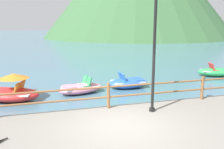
% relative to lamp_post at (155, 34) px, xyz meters
% --- Properties ---
extents(ground_plane, '(200.00, 200.00, 0.00)m').
position_rel_lamp_post_xyz_m(ground_plane, '(-1.41, 39.17, -3.11)').
color(ground_plane, '#477084').
extents(dock_railing, '(23.92, 0.12, 0.95)m').
position_rel_lamp_post_xyz_m(dock_railing, '(-1.41, 0.72, -2.13)').
color(dock_railing, brown).
rests_on(dock_railing, promenade_dock).
extents(lamp_post, '(0.28, 0.28, 4.54)m').
position_rel_lamp_post_xyz_m(lamp_post, '(0.00, 0.00, 0.00)').
color(lamp_post, black).
rests_on(lamp_post, promenade_dock).
extents(pedal_boat_1, '(2.22, 1.30, 0.86)m').
position_rel_lamp_post_xyz_m(pedal_boat_1, '(0.76, 4.66, -2.83)').
color(pedal_boat_1, blue).
rests_on(pedal_boat_1, ground).
extents(pedal_boat_2, '(2.74, 1.88, 0.88)m').
position_rel_lamp_post_xyz_m(pedal_boat_2, '(7.47, 5.85, -2.81)').
color(pedal_boat_2, green).
rests_on(pedal_boat_2, ground).
extents(pedal_boat_3, '(2.75, 2.12, 1.27)m').
position_rel_lamp_post_xyz_m(pedal_boat_3, '(-5.06, 3.91, -2.67)').
color(pedal_boat_3, red).
rests_on(pedal_boat_3, ground).
extents(pedal_boat_4, '(2.51, 1.68, 0.83)m').
position_rel_lamp_post_xyz_m(pedal_boat_4, '(-1.91, 4.32, -2.85)').
color(pedal_boat_4, pink).
rests_on(pedal_boat_4, ground).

